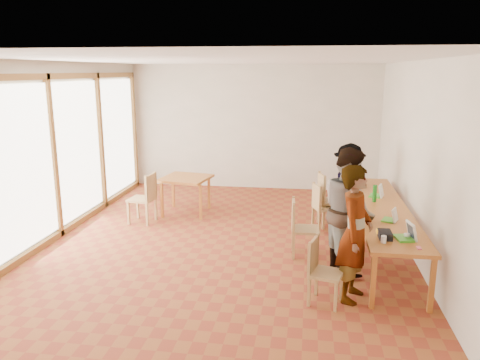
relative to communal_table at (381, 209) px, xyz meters
name	(u,v)px	position (x,y,z in m)	size (l,w,h in m)	color
ground	(225,245)	(-2.50, -0.08, -0.70)	(8.00, 8.00, 0.00)	brown
wall_back	(254,127)	(-2.50, 3.92, 0.80)	(6.00, 0.10, 3.00)	beige
wall_front	(132,247)	(-2.50, -4.08, 0.80)	(6.00, 0.10, 3.00)	beige
wall_right	(419,162)	(0.50, -0.08, 0.80)	(0.10, 8.00, 3.00)	beige
window_wall	(52,152)	(-5.46, -0.08, 0.80)	(0.10, 8.00, 3.00)	white
ceiling	(223,59)	(-2.50, -0.08, 2.32)	(6.00, 8.00, 0.04)	white
communal_table	(381,209)	(0.00, 0.00, 0.00)	(0.80, 4.00, 0.75)	#AA6925
side_table	(186,181)	(-3.60, 1.59, -0.03)	(0.90, 0.90, 0.75)	#AA6925
chair_near	(320,264)	(-0.98, -1.86, -0.19)	(0.48, 0.48, 0.44)	tan
chair_mid	(299,222)	(-1.27, -0.36, -0.15)	(0.44, 0.44, 0.48)	tan
chair_far	(321,202)	(-0.91, 0.92, -0.18)	(0.51, 0.51, 0.45)	tan
chair_empty	(327,194)	(-0.80, 1.16, -0.09)	(0.56, 0.56, 0.53)	tan
chair_spare	(146,193)	(-4.17, 0.86, -0.12)	(0.49, 0.49, 0.51)	tan
person_near	(355,234)	(-0.56, -1.70, 0.17)	(0.63, 0.42, 1.74)	gray
person_mid	(348,210)	(-0.57, -0.79, 0.20)	(0.88, 0.68, 1.81)	gray
person_far	(348,186)	(-0.42, 1.20, 0.08)	(1.01, 0.58, 1.56)	gray
laptop_near	(407,235)	(0.11, -1.48, 0.11)	(0.28, 0.30, 0.23)	green
laptop_mid	(392,218)	(0.04, -0.74, 0.10)	(0.26, 0.28, 0.19)	green
laptop_far	(378,193)	(0.03, 0.59, 0.11)	(0.29, 0.30, 0.22)	green
yellow_mug	(380,232)	(-0.21, -1.37, 0.09)	(0.11, 0.11, 0.09)	#FBAF0E
green_bottle	(375,193)	(-0.07, 0.26, 0.19)	(0.07, 0.07, 0.28)	#176A1A
clear_glass	(384,239)	(-0.20, -1.65, 0.09)	(0.07, 0.07, 0.09)	silver
condiment_cup	(407,236)	(0.12, -1.44, 0.08)	(0.08, 0.08, 0.06)	white
pink_phone	(419,248)	(0.19, -1.79, 0.05)	(0.05, 0.10, 0.01)	#D94B62
black_pouch	(385,235)	(-0.16, -1.47, 0.09)	(0.16, 0.26, 0.09)	black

